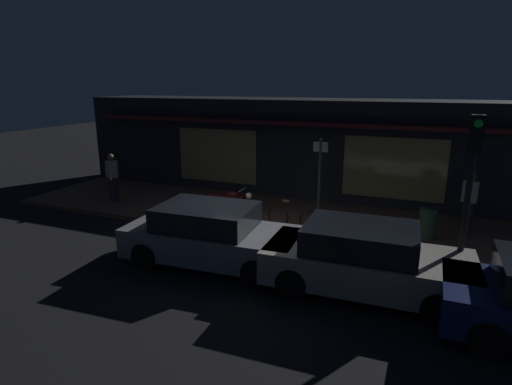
% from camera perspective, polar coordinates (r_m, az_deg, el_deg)
% --- Properties ---
extents(ground_plane, '(60.00, 60.00, 0.00)m').
position_cam_1_polar(ground_plane, '(10.56, -2.26, -8.39)').
color(ground_plane, black).
extents(sidewalk_slab, '(18.00, 4.00, 0.15)m').
position_cam_1_polar(sidewalk_slab, '(13.14, 3.18, -3.30)').
color(sidewalk_slab, brown).
rests_on(sidewalk_slab, ground_plane).
extents(storefront_building, '(18.00, 3.30, 3.60)m').
position_cam_1_polar(storefront_building, '(15.90, 7.33, 6.21)').
color(storefront_building, black).
rests_on(storefront_building, ground_plane).
extents(motorcycle, '(1.70, 0.55, 0.97)m').
position_cam_1_polar(motorcycle, '(12.59, -3.93, -1.40)').
color(motorcycle, black).
rests_on(motorcycle, sidewalk_slab).
extents(bicycle_parked, '(1.65, 0.42, 0.91)m').
position_cam_1_polar(bicycle_parked, '(11.65, 5.25, -3.50)').
color(bicycle_parked, black).
rests_on(bicycle_parked, sidewalk_slab).
extents(person_photographer, '(0.44, 0.58, 1.67)m').
position_cam_1_polar(person_photographer, '(15.18, -19.19, 2.10)').
color(person_photographer, '#28232D').
rests_on(person_photographer, sidewalk_slab).
extents(person_bystander, '(0.42, 0.61, 1.67)m').
position_cam_1_polar(person_bystander, '(12.79, 27.30, -1.03)').
color(person_bystander, '#28232D').
rests_on(person_bystander, sidewalk_slab).
extents(sign_post, '(0.44, 0.09, 2.40)m').
position_cam_1_polar(sign_post, '(12.83, 8.77, 2.75)').
color(sign_post, '#47474C').
rests_on(sign_post, sidewalk_slab).
extents(trash_bin, '(0.48, 0.48, 0.93)m').
position_cam_1_polar(trash_bin, '(11.87, 22.57, -3.70)').
color(trash_bin, '#2D4C33').
rests_on(trash_bin, sidewalk_slab).
extents(traffic_light_pole, '(0.24, 0.33, 3.60)m').
position_cam_1_polar(traffic_light_pole, '(8.96, 27.52, 2.30)').
color(traffic_light_pole, black).
rests_on(traffic_light_pole, ground_plane).
extents(parked_car_near, '(4.19, 1.99, 1.42)m').
position_cam_1_polar(parked_car_near, '(9.82, -6.24, -5.87)').
color(parked_car_near, black).
rests_on(parked_car_near, ground_plane).
extents(parked_car_far, '(4.15, 1.88, 1.42)m').
position_cam_1_polar(parked_car_far, '(8.76, 14.74, -8.93)').
color(parked_car_far, black).
rests_on(parked_car_far, ground_plane).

